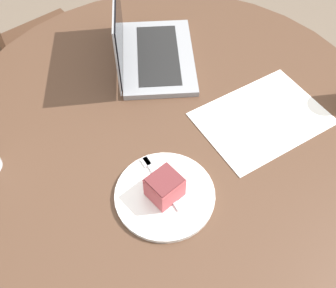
{
  "coord_description": "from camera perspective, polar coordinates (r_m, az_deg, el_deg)",
  "views": [
    {
      "loc": [
        0.54,
        0.46,
        1.6
      ],
      "look_at": [
        0.1,
        0.08,
        0.82
      ],
      "focal_mm": 42.0,
      "sensor_mm": 36.0,
      "label": 1
    }
  ],
  "objects": [
    {
      "name": "paper_document",
      "position": [
        1.11,
        13.51,
        3.67
      ],
      "size": [
        0.4,
        0.34,
        0.0
      ],
      "rotation": [
        0.0,
        0.0,
        -0.31
      ],
      "color": "white",
      "rests_on": "dining_table"
    },
    {
      "name": "cake_slice",
      "position": [
        0.9,
        -0.49,
        -6.25
      ],
      "size": [
        0.08,
        0.08,
        0.07
      ],
      "rotation": [
        0.0,
        0.0,
        3.02
      ],
      "color": "#B74C51",
      "rests_on": "plate"
    },
    {
      "name": "ground_plane",
      "position": [
        1.75,
        0.25,
        -12.88
      ],
      "size": [
        12.0,
        12.0,
        0.0
      ],
      "primitive_type": "plane",
      "color": "#6B5B4C"
    },
    {
      "name": "fork",
      "position": [
        0.95,
        -1.53,
        -4.78
      ],
      "size": [
        0.07,
        0.17,
        0.0
      ],
      "rotation": [
        0.0,
        0.0,
        4.39
      ],
      "color": "silver",
      "rests_on": "plate"
    },
    {
      "name": "dining_table",
      "position": [
        1.2,
        0.36,
        -0.35
      ],
      "size": [
        1.22,
        1.22,
        0.78
      ],
      "color": "#4C3323",
      "rests_on": "ground_plane"
    },
    {
      "name": "chair",
      "position": [
        1.86,
        -19.94,
        12.92
      ],
      "size": [
        0.48,
        0.48,
        0.95
      ],
      "rotation": [
        0.0,
        0.0,
        7.68
      ],
      "color": "#472D1E",
      "rests_on": "ground_plane"
    },
    {
      "name": "laptop",
      "position": [
        1.23,
        -2.97,
        13.61
      ],
      "size": [
        0.4,
        0.4,
        0.23
      ],
      "rotation": [
        0.0,
        0.0,
        7.07
      ],
      "color": "gray",
      "rests_on": "dining_table"
    },
    {
      "name": "plate",
      "position": [
        0.94,
        -0.46,
        -7.39
      ],
      "size": [
        0.24,
        0.24,
        0.01
      ],
      "color": "white",
      "rests_on": "dining_table"
    }
  ]
}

